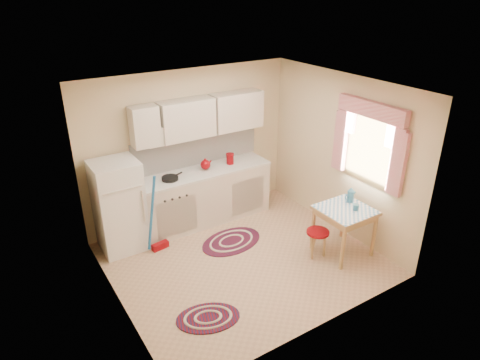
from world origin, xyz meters
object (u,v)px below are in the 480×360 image
Objects in this scene: base_cabinets at (204,197)px; stool at (317,243)px; fridge at (119,206)px; table at (343,231)px.

stool is at bearing -63.68° from base_cabinets.
fridge is 1.94× the size of table.
fridge reaches higher than table.
fridge is 0.62× the size of base_cabinets.
fridge reaches higher than stool.
fridge reaches higher than base_cabinets.
stool is (2.32, -1.76, -0.49)m from fridge.
fridge is at bearing 142.85° from stool.
fridge is at bearing -177.99° from base_cabinets.
base_cabinets is (1.42, 0.05, -0.26)m from fridge.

